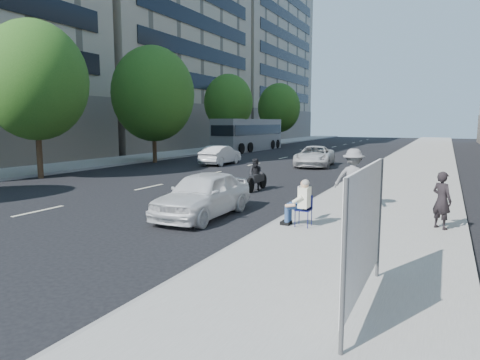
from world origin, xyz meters
The scene contains 18 objects.
ground centered at (0.00, 0.00, 0.00)m, with size 160.00×160.00×0.00m, color black.
near_sidewalk centered at (4.00, 20.00, 0.07)m, with size 5.00×120.00×0.15m, color gray.
far_sidewalk centered at (-16.75, 20.00, 0.07)m, with size 4.50×120.00×0.15m, color gray.
far_bldg_mid centered at (-30.00, 34.00, 17.00)m, with size 22.00×26.00×34.00m, color tan.
far_bldg_north centered at (-30.00, 62.00, 14.00)m, with size 22.00×28.00×28.00m, color tan.
tree_far_b centered at (-13.70, 8.00, 5.13)m, with size 5.40×5.40×8.24m.
tree_far_c centered at (-13.70, 18.00, 5.02)m, with size 6.00×6.00×8.47m.
tree_far_d centered at (-13.70, 30.00, 4.89)m, with size 4.80×4.80×7.65m.
tree_far_e centered at (-13.70, 44.00, 4.78)m, with size 5.40×5.40×7.89m.
seated_protester centered at (2.29, 3.31, 0.87)m, with size 0.83×1.12×1.31m.
jogger centered at (3.11, 6.43, 1.14)m, with size 1.28×0.74×1.98m, color slate.
pedestrian_woman centered at (5.80, 4.65, 0.93)m, with size 0.57×0.37×1.55m, color black.
protest_banner centered at (4.78, -1.34, 1.40)m, with size 0.08×3.06×2.20m.
white_sedan_near centered at (-1.06, 3.72, 0.72)m, with size 1.71×4.24×1.45m, color white.
white_sedan_mid centered at (-8.58, 18.81, 0.67)m, with size 1.42×4.08×1.35m, color silver.
white_sedan_far centered at (-2.21, 20.45, 0.69)m, with size 2.28×4.95×1.38m, color silver.
motorcycle centered at (-1.63, 9.25, 0.64)m, with size 0.71×2.04×1.42m.
bus centered at (-12.99, 33.34, 1.64)m, with size 2.79×12.09×3.30m.
Camera 1 is at (5.83, -7.82, 3.00)m, focal length 32.00 mm.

